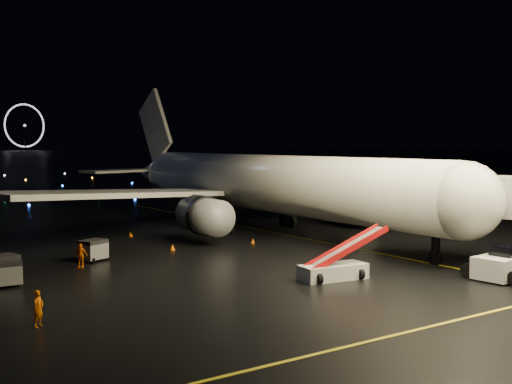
% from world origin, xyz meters
% --- Properties ---
extents(lane_centre, '(0.25, 80.00, 0.02)m').
position_xyz_m(lane_centre, '(12.00, 15.00, 0.01)').
color(lane_centre, yellow).
rests_on(lane_centre, ground).
extents(lane_cross, '(60.00, 0.25, 0.02)m').
position_xyz_m(lane_cross, '(-5.00, -10.00, 0.01)').
color(lane_cross, yellow).
rests_on(lane_cross, ground).
extents(airliner, '(56.69, 53.85, 16.06)m').
position_xyz_m(airliner, '(11.91, 25.08, 8.03)').
color(airliner, silver).
rests_on(airliner, ground).
extents(pushback_tug, '(4.84, 2.81, 2.22)m').
position_xyz_m(pushback_tug, '(11.94, -5.32, 1.11)').
color(pushback_tug, silver).
rests_on(pushback_tug, ground).
extents(belt_loader, '(6.83, 2.67, 3.23)m').
position_xyz_m(belt_loader, '(2.29, 0.91, 1.61)').
color(belt_loader, silver).
rests_on(belt_loader, ground).
extents(crew_a, '(0.80, 0.77, 1.84)m').
position_xyz_m(crew_a, '(-16.80, 0.77, 0.92)').
color(crew_a, '#FD6C02').
rests_on(crew_a, ground).
extents(crew_c, '(1.05, 0.98, 1.74)m').
position_xyz_m(crew_c, '(-10.01, 14.31, 0.87)').
color(crew_c, '#FD6C02').
rests_on(crew_c, ground).
extents(safety_cone_0, '(0.48, 0.48, 0.44)m').
position_xyz_m(safety_cone_0, '(6.42, 16.41, 0.22)').
color(safety_cone_0, '#FC6201').
rests_on(safety_cone_0, ground).
extents(safety_cone_1, '(0.52, 0.52, 0.47)m').
position_xyz_m(safety_cone_1, '(-0.89, 26.52, 0.24)').
color(safety_cone_1, '#FC6201').
rests_on(safety_cone_1, ground).
extents(safety_cone_2, '(0.50, 0.50, 0.52)m').
position_xyz_m(safety_cone_2, '(-1.17, 17.22, 0.26)').
color(safety_cone_2, '#FC6201').
rests_on(safety_cone_2, ground).
extents(ferris_wheel, '(49.33, 16.80, 52.00)m').
position_xyz_m(ferris_wheel, '(170.00, 720.00, 26.00)').
color(ferris_wheel, black).
rests_on(ferris_wheel, ground).
extents(baggage_cart_0, '(2.32, 2.04, 1.64)m').
position_xyz_m(baggage_cart_0, '(-8.41, 16.10, 0.82)').
color(baggage_cart_0, gray).
rests_on(baggage_cart_0, ground).
extents(baggage_cart_1, '(1.98, 1.43, 1.63)m').
position_xyz_m(baggage_cart_1, '(-16.07, 10.78, 0.82)').
color(baggage_cart_1, gray).
rests_on(baggage_cart_1, ground).
extents(baggage_cart_2, '(2.42, 1.92, 1.83)m').
position_xyz_m(baggage_cart_2, '(-16.09, 11.91, 0.91)').
color(baggage_cart_2, gray).
rests_on(baggage_cart_2, ground).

